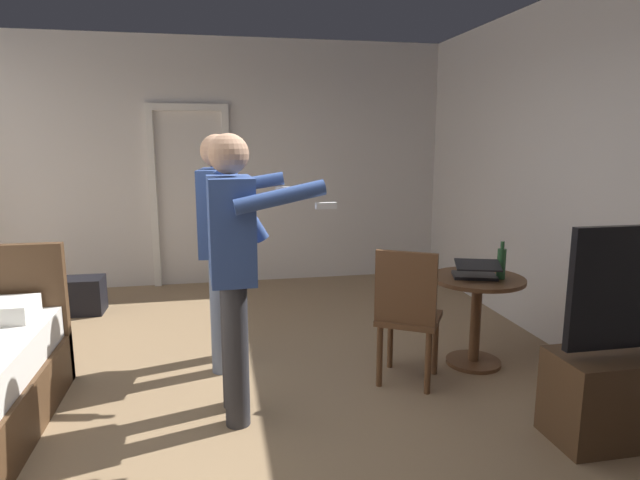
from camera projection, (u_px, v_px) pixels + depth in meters
The scene contains 11 objects.
ground_plane at pixel (223, 412), 3.45m from camera, with size 7.14×7.14×0.00m, color #997A56.
wall_back at pixel (214, 164), 6.37m from camera, with size 5.77×0.12×2.89m, color silver.
wall_right at pixel (628, 181), 3.72m from camera, with size 0.12×6.73×2.89m, color silver.
doorway_frame at pixel (190, 183), 6.28m from camera, with size 0.93×0.08×2.13m.
side_table at pixel (476, 305), 4.11m from camera, with size 0.70×0.70×0.70m.
laptop at pixel (476, 272), 4.01m from camera, with size 0.41×0.41×0.15m.
bottle_on_table at pixel (501, 263), 3.99m from camera, with size 0.06×0.06×0.29m.
wooden_chair at pixel (408, 311), 3.75m from camera, with size 0.58×0.58×0.99m.
person_blue_shirt at pixel (234, 257), 3.23m from camera, with size 0.73×0.58×1.77m.
person_striped_shirt at pixel (221, 233), 4.00m from camera, with size 0.66×0.68×1.77m.
suitcase_dark at pixel (71, 296), 5.37m from camera, with size 0.64×0.32×0.36m, color black.
Camera 1 is at (-0.00, -3.25, 1.73)m, focal length 30.05 mm.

